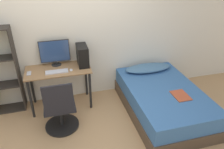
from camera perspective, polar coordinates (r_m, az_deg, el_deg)
name	(u,v)px	position (r m, az deg, el deg)	size (l,w,h in m)	color
ground_plane	(94,147)	(3.39, -4.68, -18.28)	(14.00, 14.00, 0.00)	tan
wall_back	(75,34)	(3.97, -9.58, 10.37)	(8.00, 0.05, 2.50)	silver
desk	(59,75)	(3.92, -13.71, -0.22)	(1.10, 0.55, 0.75)	#997047
office_chair	(60,111)	(3.53, -13.35, -9.33)	(0.55, 0.55, 0.91)	black
bed	(162,100)	(3.95, 13.02, -6.58)	(1.20, 1.89, 0.49)	#4C3D2D
pillow	(148,68)	(4.32, 9.39, 1.70)	(0.91, 0.36, 0.11)	teal
magazine	(181,95)	(3.70, 17.49, -5.24)	(0.24, 0.32, 0.01)	#B24C2D
monitor	(55,52)	(3.92, -14.72, 5.67)	(0.52, 0.17, 0.46)	black
keyboard	(57,72)	(3.76, -14.22, 0.71)	(0.37, 0.13, 0.02)	silver
pc_tower	(82,55)	(3.87, -7.74, 4.99)	(0.18, 0.37, 0.36)	black
mouse	(71,70)	(3.77, -10.64, 1.17)	(0.06, 0.09, 0.02)	silver
phone	(29,73)	(3.86, -20.87, 0.29)	(0.07, 0.14, 0.01)	#B7B7BC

